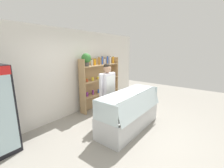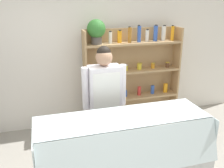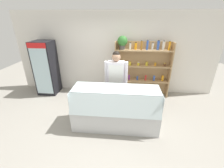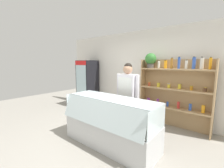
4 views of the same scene
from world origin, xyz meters
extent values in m
cube|color=white|center=(0.00, 1.99, 1.35)|extent=(6.80, 0.10, 2.70)
cube|color=tan|center=(0.94, 1.78, 0.90)|extent=(1.78, 0.02, 1.80)
cube|color=tan|center=(0.06, 1.64, 0.90)|extent=(0.03, 0.28, 1.80)
cube|color=tan|center=(1.81, 1.64, 0.90)|extent=(0.03, 0.28, 1.80)
cube|color=tan|center=(0.94, 1.64, 0.54)|extent=(1.72, 0.28, 0.04)
cube|color=tan|center=(0.94, 1.64, 1.05)|extent=(1.72, 0.28, 0.04)
cube|color=tan|center=(0.94, 1.64, 1.55)|extent=(1.72, 0.28, 0.04)
cylinder|color=#4C4742|center=(0.27, 1.64, 1.63)|extent=(0.18, 0.18, 0.12)
sphere|color=#30732D|center=(0.27, 1.64, 1.82)|extent=(0.31, 0.31, 0.31)
cylinder|color=silver|center=(0.51, 1.64, 1.67)|extent=(0.06, 0.06, 0.19)
cylinder|color=black|center=(0.51, 1.64, 1.77)|extent=(0.04, 0.04, 0.02)
cylinder|color=orange|center=(0.68, 1.66, 1.67)|extent=(0.07, 0.07, 0.21)
cylinder|color=black|center=(0.68, 1.64, 1.79)|extent=(0.05, 0.05, 0.02)
cylinder|color=#9E6623|center=(0.85, 1.62, 1.70)|extent=(0.06, 0.06, 0.26)
cylinder|color=black|center=(0.85, 1.64, 1.84)|extent=(0.04, 0.04, 0.02)
cylinder|color=#3356B2|center=(1.03, 1.62, 1.71)|extent=(0.06, 0.06, 0.28)
cylinder|color=black|center=(1.03, 1.64, 1.86)|extent=(0.04, 0.04, 0.02)
cylinder|color=silver|center=(1.19, 1.65, 1.67)|extent=(0.06, 0.06, 0.20)
cylinder|color=black|center=(1.19, 1.64, 1.78)|extent=(0.04, 0.04, 0.02)
cylinder|color=#3356B2|center=(1.35, 1.65, 1.71)|extent=(0.08, 0.08, 0.27)
cylinder|color=black|center=(1.35, 1.64, 1.85)|extent=(0.05, 0.05, 0.02)
cylinder|color=silver|center=(1.51, 1.66, 1.70)|extent=(0.08, 0.08, 0.26)
cylinder|color=black|center=(1.51, 1.64, 1.84)|extent=(0.05, 0.05, 0.02)
cylinder|color=orange|center=(1.68, 1.64, 1.70)|extent=(0.06, 0.06, 0.26)
cylinder|color=black|center=(1.68, 1.64, 1.83)|extent=(0.04, 0.04, 0.02)
cylinder|color=#BF4C2D|center=(0.26, 1.62, 1.11)|extent=(0.07, 0.07, 0.10)
cylinder|color=gold|center=(0.26, 1.64, 1.17)|extent=(0.07, 0.07, 0.01)
cylinder|color=yellow|center=(0.53, 1.63, 1.11)|extent=(0.08, 0.08, 0.10)
cylinder|color=gold|center=(0.53, 1.64, 1.17)|extent=(0.08, 0.08, 0.01)
cylinder|color=yellow|center=(0.80, 1.65, 1.11)|extent=(0.07, 0.07, 0.10)
cylinder|color=silver|center=(0.80, 1.64, 1.17)|extent=(0.07, 0.07, 0.01)
cylinder|color=yellow|center=(1.07, 1.66, 1.12)|extent=(0.08, 0.08, 0.11)
cylinder|color=gold|center=(1.07, 1.64, 1.18)|extent=(0.08, 0.08, 0.01)
cylinder|color=orange|center=(1.34, 1.66, 1.11)|extent=(0.07, 0.07, 0.09)
cylinder|color=gold|center=(1.34, 1.64, 1.16)|extent=(0.07, 0.07, 0.01)
cylinder|color=brown|center=(1.63, 1.64, 1.11)|extent=(0.07, 0.07, 0.09)
cylinder|color=gold|center=(1.63, 1.64, 1.16)|extent=(0.07, 0.07, 0.01)
cube|color=purple|center=(0.25, 1.64, 0.63)|extent=(0.08, 0.04, 0.15)
cube|color=purple|center=(0.53, 1.64, 0.64)|extent=(0.05, 0.04, 0.17)
cube|color=#3356B2|center=(0.80, 1.64, 0.62)|extent=(0.05, 0.04, 0.13)
cube|color=red|center=(1.08, 1.64, 0.64)|extent=(0.06, 0.04, 0.17)
cube|color=#3356B2|center=(1.35, 1.64, 0.64)|extent=(0.06, 0.04, 0.17)
cube|color=orange|center=(1.62, 1.64, 0.65)|extent=(0.07, 0.05, 0.18)
cube|color=white|center=(0.20, -0.03, 0.57)|extent=(1.97, 0.68, 0.03)
cube|color=silver|center=(0.20, -0.38, 0.78)|extent=(1.99, 0.16, 0.47)
cube|color=silver|center=(0.20, 0.02, 1.00)|extent=(1.99, 0.58, 0.01)
cube|color=silver|center=(-0.81, -0.03, 0.78)|extent=(0.01, 0.70, 0.45)
cube|color=silver|center=(1.20, -0.03, 0.78)|extent=(0.01, 0.70, 0.45)
cube|color=tan|center=(-0.62, 0.06, 0.61)|extent=(0.17, 0.13, 0.06)
cube|color=white|center=(-0.62, -0.16, 0.61)|extent=(0.05, 0.03, 0.02)
cube|color=tan|center=(-0.35, 0.06, 0.61)|extent=(0.16, 0.14, 0.04)
cube|color=white|center=(-0.35, -0.16, 0.61)|extent=(0.05, 0.03, 0.02)
cube|color=tan|center=(-0.07, 0.06, 0.61)|extent=(0.16, 0.13, 0.05)
cube|color=white|center=(-0.07, -0.16, 0.61)|extent=(0.05, 0.03, 0.02)
cube|color=tan|center=(0.20, 0.06, 0.61)|extent=(0.16, 0.11, 0.05)
cube|color=white|center=(0.20, -0.16, 0.61)|extent=(0.05, 0.03, 0.02)
cube|color=tan|center=(0.47, 0.06, 0.61)|extent=(0.16, 0.13, 0.05)
cube|color=white|center=(0.47, -0.16, 0.61)|extent=(0.05, 0.03, 0.02)
cube|color=tan|center=(0.74, 0.06, 0.61)|extent=(0.17, 0.12, 0.04)
cube|color=white|center=(0.74, -0.16, 0.61)|extent=(0.05, 0.03, 0.02)
cube|color=tan|center=(1.02, 0.06, 0.61)|extent=(0.16, 0.11, 0.05)
cube|color=white|center=(1.02, -0.16, 0.61)|extent=(0.05, 0.03, 0.02)
cylinder|color=#C1706B|center=(-0.64, -0.14, 0.66)|extent=(0.20, 0.18, 0.15)
cylinder|color=tan|center=(-0.42, -0.14, 0.66)|extent=(0.19, 0.17, 0.14)
cylinder|color=#A35B4C|center=(-0.20, -0.14, 0.66)|extent=(0.18, 0.17, 0.14)
cylinder|color=white|center=(0.70, -0.12, 0.68)|extent=(0.07, 0.07, 0.19)
cylinder|color=white|center=(0.80, -0.12, 0.68)|extent=(0.07, 0.07, 0.20)
cylinder|color=#2D2D38|center=(0.06, 0.68, 0.40)|extent=(0.13, 0.13, 0.79)
cylinder|color=#2D2D38|center=(0.25, 0.68, 0.40)|extent=(0.13, 0.13, 0.79)
cube|color=white|center=(0.15, 0.68, 1.12)|extent=(0.43, 0.24, 0.65)
cube|color=white|center=(0.15, 0.56, 0.77)|extent=(0.36, 0.01, 1.22)
cylinder|color=white|center=(-0.11, 0.68, 1.15)|extent=(0.09, 0.09, 0.59)
cylinder|color=white|center=(0.42, 0.68, 1.15)|extent=(0.09, 0.09, 0.59)
sphere|color=tan|center=(0.15, 0.68, 1.56)|extent=(0.22, 0.22, 0.22)
sphere|color=black|center=(0.15, 0.69, 1.62)|extent=(0.19, 0.19, 0.19)
camera|label=1|loc=(-3.03, -1.94, 2.06)|focal=24.00mm
camera|label=2|loc=(-0.65, -2.43, 2.30)|focal=40.00mm
camera|label=3|loc=(0.40, -3.06, 2.51)|focal=24.00mm
camera|label=4|loc=(2.11, -2.29, 1.72)|focal=24.00mm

